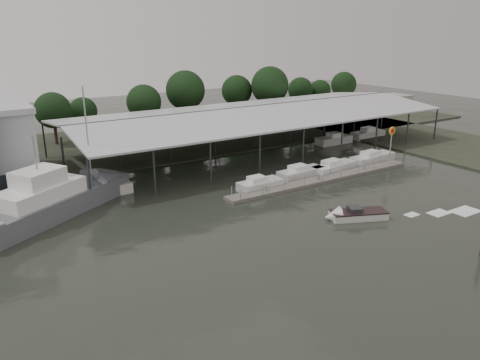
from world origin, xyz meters
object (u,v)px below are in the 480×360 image
grey_trawler (52,201)px  speedboat_underway (353,215)px  shell_fuel_sign (391,139)px  white_sailboat (87,192)px

grey_trawler → speedboat_underway: bearing=-66.1°
shell_fuel_sign → grey_trawler: size_ratio=0.30×
white_sailboat → speedboat_underway: 29.09m
shell_fuel_sign → white_sailboat: bearing=165.8°
white_sailboat → speedboat_underway: white_sailboat is taller
grey_trawler → white_sailboat: size_ratio=1.47×
shell_fuel_sign → white_sailboat: (-38.53, 9.76, -3.28)m
white_sailboat → shell_fuel_sign: bearing=-15.7°
speedboat_underway → grey_trawler: bearing=-11.3°
grey_trawler → speedboat_underway: grey_trawler is taller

